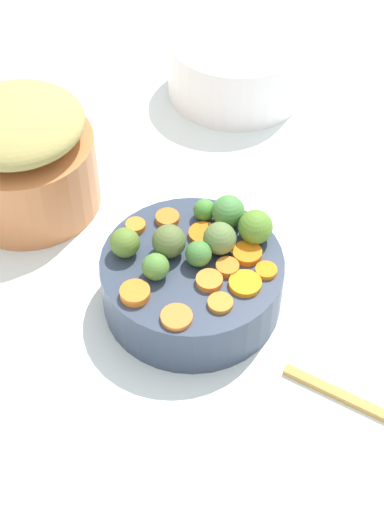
# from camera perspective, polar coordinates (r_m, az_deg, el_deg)

# --- Properties ---
(tabletop) EXTENTS (2.40, 2.40, 0.02)m
(tabletop) POSITION_cam_1_polar(r_m,az_deg,el_deg) (1.00, 2.36, -3.69)
(tabletop) COLOR white
(tabletop) RESTS_ON ground
(serving_bowl_carrots) EXTENTS (0.23, 0.23, 0.08)m
(serving_bowl_carrots) POSITION_cam_1_polar(r_m,az_deg,el_deg) (0.97, 0.00, -1.91)
(serving_bowl_carrots) COLOR #343F53
(serving_bowl_carrots) RESTS_ON tabletop
(metal_pot) EXTENTS (0.20, 0.20, 0.11)m
(metal_pot) POSITION_cam_1_polar(r_m,az_deg,el_deg) (1.11, -12.27, 6.15)
(metal_pot) COLOR #CE7944
(metal_pot) RESTS_ON tabletop
(stuffing_mound) EXTENTS (0.19, 0.19, 0.06)m
(stuffing_mound) POSITION_cam_1_polar(r_m,az_deg,el_deg) (1.06, -13.01, 9.61)
(stuffing_mound) COLOR tan
(stuffing_mound) RESTS_ON metal_pot
(carrot_slice_0) EXTENTS (0.04, 0.04, 0.01)m
(carrot_slice_0) POSITION_cam_1_polar(r_m,az_deg,el_deg) (0.88, -1.16, -4.58)
(carrot_slice_0) COLOR orange
(carrot_slice_0) RESTS_ON serving_bowl_carrots
(carrot_slice_1) EXTENTS (0.04, 0.04, 0.01)m
(carrot_slice_1) POSITION_cam_1_polar(r_m,az_deg,el_deg) (0.99, -1.70, 2.94)
(carrot_slice_1) COLOR orange
(carrot_slice_1) RESTS_ON serving_bowl_carrots
(carrot_slice_2) EXTENTS (0.03, 0.03, 0.01)m
(carrot_slice_2) POSITION_cam_1_polar(r_m,az_deg,el_deg) (0.93, 5.55, -1.08)
(carrot_slice_2) COLOR orange
(carrot_slice_2) RESTS_ON serving_bowl_carrots
(carrot_slice_3) EXTENTS (0.05, 0.05, 0.01)m
(carrot_slice_3) POSITION_cam_1_polar(r_m,az_deg,el_deg) (0.94, 4.13, 0.19)
(carrot_slice_3) COLOR orange
(carrot_slice_3) RESTS_ON serving_bowl_carrots
(carrot_slice_4) EXTENTS (0.04, 0.04, 0.01)m
(carrot_slice_4) POSITION_cam_1_polar(r_m,az_deg,el_deg) (0.91, 1.30, -1.85)
(carrot_slice_4) COLOR orange
(carrot_slice_4) RESTS_ON serving_bowl_carrots
(carrot_slice_5) EXTENTS (0.04, 0.04, 0.01)m
(carrot_slice_5) POSITION_cam_1_polar(r_m,az_deg,el_deg) (0.90, -4.27, -2.78)
(carrot_slice_5) COLOR orange
(carrot_slice_5) RESTS_ON serving_bowl_carrots
(carrot_slice_6) EXTENTS (0.04, 0.04, 0.01)m
(carrot_slice_6) POSITION_cam_1_polar(r_m,az_deg,el_deg) (0.89, 2.12, -3.52)
(carrot_slice_6) COLOR orange
(carrot_slice_6) RESTS_ON serving_bowl_carrots
(carrot_slice_7) EXTENTS (0.05, 0.05, 0.01)m
(carrot_slice_7) POSITION_cam_1_polar(r_m,az_deg,el_deg) (0.96, 0.86, 1.65)
(carrot_slice_7) COLOR orange
(carrot_slice_7) RESTS_ON serving_bowl_carrots
(carrot_slice_8) EXTENTS (0.06, 0.06, 0.01)m
(carrot_slice_8) POSITION_cam_1_polar(r_m,az_deg,el_deg) (0.91, 3.99, -2.06)
(carrot_slice_8) COLOR orange
(carrot_slice_8) RESTS_ON serving_bowl_carrots
(carrot_slice_9) EXTENTS (0.04, 0.04, 0.01)m
(carrot_slice_9) POSITION_cam_1_polar(r_m,az_deg,el_deg) (0.93, 2.66, -0.85)
(carrot_slice_9) COLOR orange
(carrot_slice_9) RESTS_ON serving_bowl_carrots
(carrot_slice_10) EXTENTS (0.03, 0.03, 0.01)m
(carrot_slice_10) POSITION_cam_1_polar(r_m,az_deg,el_deg) (0.98, -4.23, 2.26)
(carrot_slice_10) COLOR orange
(carrot_slice_10) RESTS_ON serving_bowl_carrots
(brussels_sprout_0) EXTENTS (0.04, 0.04, 0.04)m
(brussels_sprout_0) POSITION_cam_1_polar(r_m,az_deg,el_deg) (0.95, 4.57, 2.29)
(brussels_sprout_0) COLOR #59882C
(brussels_sprout_0) RESTS_ON serving_bowl_carrots
(brussels_sprout_1) EXTENTS (0.03, 0.03, 0.03)m
(brussels_sprout_1) POSITION_cam_1_polar(r_m,az_deg,el_deg) (0.92, 0.49, 0.17)
(brussels_sprout_1) COLOR #437E36
(brussels_sprout_1) RESTS_ON serving_bowl_carrots
(brussels_sprout_2) EXTENTS (0.03, 0.03, 0.03)m
(brussels_sprout_2) POSITION_cam_1_polar(r_m,az_deg,el_deg) (0.98, 0.93, 3.45)
(brussels_sprout_2) COLOR #438932
(brussels_sprout_2) RESTS_ON serving_bowl_carrots
(brussels_sprout_3) EXTENTS (0.03, 0.03, 0.03)m
(brussels_sprout_3) POSITION_cam_1_polar(r_m,az_deg,el_deg) (0.91, -2.73, -0.81)
(brussels_sprout_3) COLOR #528736
(brussels_sprout_3) RESTS_ON serving_bowl_carrots
(brussels_sprout_4) EXTENTS (0.04, 0.04, 0.04)m
(brussels_sprout_4) POSITION_cam_1_polar(r_m,az_deg,el_deg) (0.93, -1.73, 1.11)
(brussels_sprout_4) COLOR #586B35
(brussels_sprout_4) RESTS_ON serving_bowl_carrots
(brussels_sprout_5) EXTENTS (0.04, 0.04, 0.04)m
(brussels_sprout_5) POSITION_cam_1_polar(r_m,az_deg,el_deg) (0.94, 2.08, 1.31)
(brussels_sprout_5) COLOR #5E7940
(brussels_sprout_5) RESTS_ON serving_bowl_carrots
(brussels_sprout_6) EXTENTS (0.04, 0.04, 0.04)m
(brussels_sprout_6) POSITION_cam_1_polar(r_m,az_deg,el_deg) (0.94, -5.02, 1.00)
(brussels_sprout_6) COLOR #5B7C2C
(brussels_sprout_6) RESTS_ON serving_bowl_carrots
(brussels_sprout_7) EXTENTS (0.04, 0.04, 0.04)m
(brussels_sprout_7) POSITION_cam_1_polar(r_m,az_deg,el_deg) (0.97, 2.73, 3.34)
(brussels_sprout_7) COLOR #498640
(brussels_sprout_7) RESTS_ON serving_bowl_carrots
(casserole_dish) EXTENTS (0.23, 0.23, 0.10)m
(casserole_dish) POSITION_cam_1_polar(r_m,az_deg,el_deg) (1.31, 3.36, 14.06)
(casserole_dish) COLOR white
(casserole_dish) RESTS_ON tabletop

